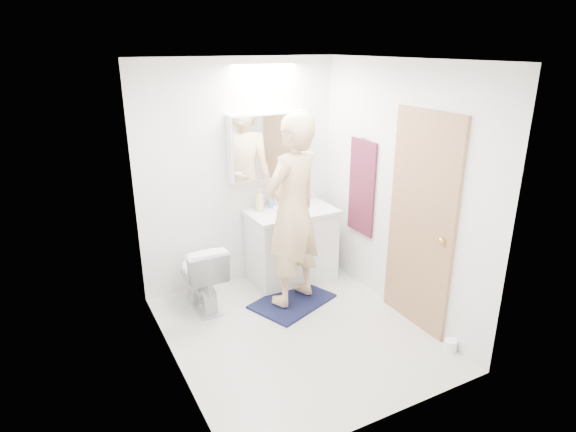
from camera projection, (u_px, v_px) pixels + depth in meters
floor at (296, 331)px, 4.46m from camera, size 2.50×2.50×0.00m
ceiling at (298, 60)px, 3.64m from camera, size 2.50×2.50×0.00m
wall_back at (240, 175)px, 5.09m from camera, size 2.50×0.00×2.50m
wall_front at (393, 266)px, 3.01m from camera, size 2.50×0.00×2.50m
wall_left at (167, 232)px, 3.57m from camera, size 0.00×2.50×2.50m
wall_right at (399, 191)px, 4.53m from camera, size 0.00×2.50×2.50m
vanity_cabinet at (291, 247)px, 5.33m from camera, size 0.90×0.55×0.78m
countertop at (291, 212)px, 5.19m from camera, size 0.95×0.58×0.04m
sink_basin at (290, 208)px, 5.21m from camera, size 0.36×0.36×0.03m
faucet at (282, 198)px, 5.34m from camera, size 0.02×0.02×0.16m
medicine_cabinet at (268, 146)px, 5.06m from camera, size 0.88×0.14×0.70m
mirror_panel at (271, 147)px, 4.99m from camera, size 0.84×0.01×0.66m
toilet at (201, 274)px, 4.77m from camera, size 0.40×0.69×0.71m
bath_rug at (292, 301)px, 4.95m from camera, size 0.94×0.80×0.02m
person at (293, 211)px, 4.62m from camera, size 0.81×0.67×1.89m
door at (421, 223)px, 4.30m from camera, size 0.04×0.80×2.00m
door_knob at (442, 241)px, 4.05m from camera, size 0.06×0.06×0.06m
towel at (362, 187)px, 5.01m from camera, size 0.02×0.42×1.00m
towel_hook at (363, 138)px, 4.83m from camera, size 0.07×0.02×0.02m
soap_bottle_a at (259, 200)px, 5.14m from camera, size 0.11×0.11×0.24m
soap_bottle_b at (273, 199)px, 5.25m from camera, size 0.11×0.11×0.19m
toothbrush_cup at (298, 200)px, 5.38m from camera, size 0.09×0.09×0.08m
toilet_paper_roll at (450, 345)px, 4.17m from camera, size 0.11×0.11×0.10m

